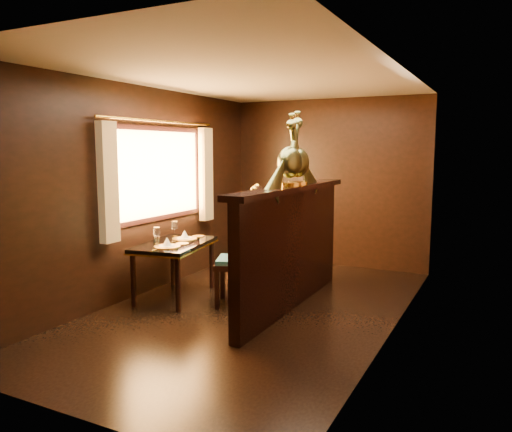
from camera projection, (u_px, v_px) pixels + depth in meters
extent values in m
plane|color=black|center=(253.00, 310.00, 5.48)|extent=(5.00, 5.00, 0.00)
cube|color=black|center=(328.00, 183.00, 7.53)|extent=(3.00, 0.04, 2.50)
cube|color=black|center=(70.00, 231.00, 3.11)|extent=(3.00, 0.04, 2.50)
cube|color=black|center=(142.00, 192.00, 5.99)|extent=(0.04, 5.00, 2.50)
cube|color=black|center=(396.00, 204.00, 4.65)|extent=(0.04, 5.00, 2.50)
cube|color=beige|center=(253.00, 77.00, 5.15)|extent=(3.00, 5.00, 0.04)
cube|color=#FFC672|center=(157.00, 174.00, 6.23)|extent=(0.01, 1.70, 1.05)
cube|color=gold|center=(108.00, 183.00, 5.33)|extent=(0.10, 0.22, 1.30)
cube|color=gold|center=(206.00, 174.00, 7.05)|extent=(0.10, 0.22, 1.30)
cylinder|color=yellow|center=(161.00, 121.00, 6.11)|extent=(0.03, 2.20, 0.03)
cube|color=black|center=(291.00, 250.00, 5.52)|extent=(0.12, 2.60, 1.30)
cube|color=#353719|center=(286.00, 245.00, 5.54)|extent=(0.02, 2.20, 0.95)
cube|color=black|center=(292.00, 189.00, 5.43)|extent=(0.26, 2.70, 0.06)
cube|color=black|center=(174.00, 244.00, 5.88)|extent=(0.85, 1.21, 0.04)
cube|color=yellow|center=(175.00, 247.00, 5.89)|extent=(0.87, 1.23, 0.02)
cylinder|color=black|center=(133.00, 281.00, 5.54)|extent=(0.06, 0.06, 0.60)
cylinder|color=black|center=(178.00, 285.00, 5.38)|extent=(0.06, 0.06, 0.60)
cylinder|color=black|center=(173.00, 262.00, 6.47)|extent=(0.06, 0.06, 0.60)
cylinder|color=black|center=(212.00, 265.00, 6.32)|extent=(0.06, 0.06, 0.60)
cylinder|color=#C27124|center=(167.00, 246.00, 5.61)|extent=(0.30, 0.30, 0.01)
cone|color=white|center=(167.00, 242.00, 5.60)|extent=(0.11, 0.11, 0.10)
cylinder|color=#C27124|center=(185.00, 239.00, 6.10)|extent=(0.30, 0.30, 0.01)
cone|color=white|center=(185.00, 234.00, 6.09)|extent=(0.11, 0.11, 0.10)
cylinder|color=silver|center=(154.00, 239.00, 5.94)|extent=(0.03, 0.03, 0.06)
cylinder|color=silver|center=(158.00, 239.00, 5.95)|extent=(0.03, 0.03, 0.06)
cube|color=black|center=(237.00, 264.00, 5.64)|extent=(0.63, 0.63, 0.06)
cube|color=navy|center=(237.00, 260.00, 5.64)|extent=(0.56, 0.56, 0.05)
cube|color=navy|center=(256.00, 230.00, 5.57)|extent=(0.17, 0.36, 0.62)
cube|color=black|center=(217.00, 290.00, 5.50)|extent=(0.05, 0.05, 0.43)
cube|color=black|center=(253.00, 291.00, 5.46)|extent=(0.05, 0.05, 0.43)
cube|color=black|center=(223.00, 281.00, 5.89)|extent=(0.05, 0.05, 0.43)
cube|color=black|center=(256.00, 281.00, 5.86)|extent=(0.05, 0.05, 0.43)
sphere|color=yellow|center=(254.00, 190.00, 5.31)|extent=(0.07, 0.07, 0.07)
sphere|color=yellow|center=(257.00, 187.00, 5.71)|extent=(0.07, 0.07, 0.07)
cube|color=black|center=(258.00, 260.00, 6.12)|extent=(0.49, 0.49, 0.05)
cube|color=navy|center=(258.00, 257.00, 6.12)|extent=(0.44, 0.44, 0.05)
cube|color=navy|center=(270.00, 234.00, 5.96)|extent=(0.10, 0.33, 0.54)
cube|color=black|center=(238.00, 278.00, 6.12)|extent=(0.05, 0.05, 0.37)
cube|color=black|center=(261.00, 282.00, 5.91)|extent=(0.05, 0.05, 0.37)
cube|color=black|center=(256.00, 272.00, 6.39)|extent=(0.05, 0.05, 0.37)
cube|color=black|center=(278.00, 277.00, 6.18)|extent=(0.05, 0.05, 0.37)
sphere|color=yellow|center=(261.00, 201.00, 5.78)|extent=(0.06, 0.06, 0.06)
sphere|color=yellow|center=(279.00, 199.00, 6.05)|extent=(0.06, 0.06, 0.06)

